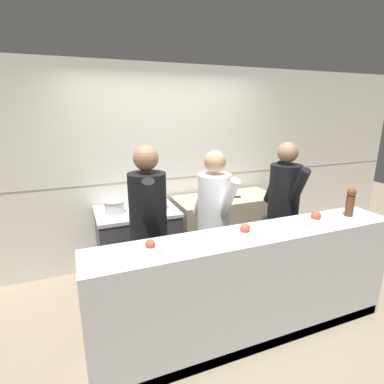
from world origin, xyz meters
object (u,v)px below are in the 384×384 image
at_px(mixing_bowl_steel, 231,193).
at_px(plated_dish_appetiser, 245,231).
at_px(sauce_pot, 157,200).
at_px(chef_line, 283,208).
at_px(oven_range, 138,244).
at_px(stock_pot, 114,206).
at_px(chefs_knife, 244,197).
at_px(plated_dish_main, 150,247).
at_px(chef_sous, 214,221).
at_px(chef_head_cook, 149,226).
at_px(plated_dish_dessert, 316,218).
at_px(pepper_mill, 350,201).

distance_m(mixing_bowl_steel, plated_dish_appetiser, 1.56).
bearing_deg(sauce_pot, chef_line, -28.26).
height_order(oven_range, stock_pot, stock_pot).
xyz_separation_m(stock_pot, chef_line, (1.80, -0.73, -0.02)).
height_order(chefs_knife, chef_line, chef_line).
xyz_separation_m(oven_range, chefs_knife, (1.43, -0.10, 0.48)).
relative_size(oven_range, chefs_knife, 2.40).
relative_size(plated_dish_main, chef_sous, 0.14).
height_order(chef_head_cook, chef_line, chef_head_cook).
bearing_deg(plated_dish_appetiser, plated_dish_main, 179.40).
relative_size(mixing_bowl_steel, chefs_knife, 0.65).
bearing_deg(sauce_pot, plated_dish_main, -107.34).
distance_m(sauce_pot, plated_dish_main, 1.38).
xyz_separation_m(oven_range, plated_dish_appetiser, (0.65, -1.37, 0.61)).
bearing_deg(plated_dish_main, oven_range, 83.07).
xyz_separation_m(chefs_knife, chef_head_cook, (-1.46, -0.66, 0.05)).
xyz_separation_m(stock_pot, plated_dish_main, (0.09, -1.35, 0.08)).
bearing_deg(chef_head_cook, plated_dish_dessert, -10.97).
relative_size(chefs_knife, chef_head_cook, 0.23).
bearing_deg(sauce_pot, stock_pot, 176.11).
relative_size(stock_pot, pepper_mill, 0.84).
distance_m(plated_dish_main, chef_sous, 1.04).
bearing_deg(chef_sous, plated_dish_main, -154.35).
bearing_deg(stock_pot, plated_dish_main, -86.29).
relative_size(plated_dish_main, pepper_mill, 0.80).
xyz_separation_m(mixing_bowl_steel, chef_sous, (-0.64, -0.80, -0.03)).
distance_m(mixing_bowl_steel, plated_dish_main, 2.04).
relative_size(plated_dish_dessert, pepper_mill, 0.96).
bearing_deg(chef_sous, oven_range, 120.55).
distance_m(oven_range, chef_head_cook, 0.92).
distance_m(oven_range, plated_dish_main, 1.50).
relative_size(plated_dish_appetiser, chef_line, 0.15).
height_order(sauce_pot, plated_dish_appetiser, plated_dish_appetiser).
bearing_deg(plated_dish_appetiser, oven_range, 115.42).
bearing_deg(chef_sous, plated_dish_appetiser, -101.82).
xyz_separation_m(oven_range, chef_line, (1.55, -0.75, 0.50)).
distance_m(oven_range, stock_pot, 0.58).
distance_m(chefs_knife, plated_dish_dessert, 1.26).
distance_m(oven_range, plated_dish_dessert, 2.07).
xyz_separation_m(pepper_mill, chef_sous, (-1.17, 0.63, -0.26)).
distance_m(chefs_knife, chef_line, 0.66).
relative_size(chef_sous, chef_line, 0.97).
bearing_deg(pepper_mill, plated_dish_dessert, 176.46).
relative_size(sauce_pot, plated_dish_main, 1.12).
distance_m(stock_pot, pepper_mill, 2.50).
distance_m(stock_pot, chefs_knife, 1.68).
relative_size(sauce_pot, plated_dish_appetiser, 1.00).
height_order(sauce_pot, pepper_mill, pepper_mill).
relative_size(oven_range, plated_dish_main, 4.24).
xyz_separation_m(pepper_mill, chef_head_cook, (-1.86, 0.62, -0.21)).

